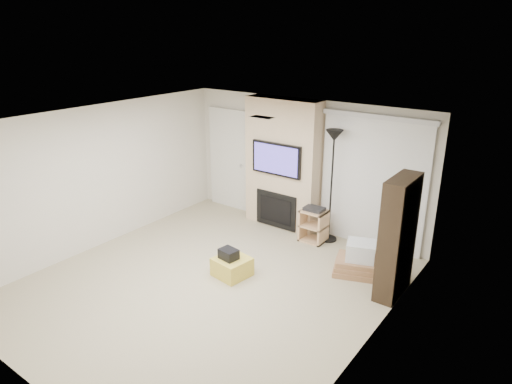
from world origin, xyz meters
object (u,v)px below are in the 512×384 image
Objects in this scene: bookshelf at (397,237)px; av_stand at (314,223)px; ottoman at (232,267)px; floor_lamp at (333,155)px; box_stack at (360,261)px.

av_stand is at bearing 154.97° from bookshelf.
bookshelf is (2.22, 1.01, 0.75)m from ottoman.
av_stand is (0.41, 1.86, 0.20)m from ottoman.
floor_lamp is at bearing 146.80° from bookshelf.
floor_lamp reaches higher than box_stack.
ottoman is 2.56m from bookshelf.
ottoman is at bearing -141.46° from box_stack.
bookshelf reaches higher than av_stand.
bookshelf reaches higher than box_stack.
box_stack is (1.18, -0.59, -0.14)m from av_stand.
box_stack is at bearing -39.17° from floor_lamp.
bookshelf is at bearing -25.03° from av_stand.
ottoman is at bearing -102.54° from av_stand.
floor_lamp reaches higher than bookshelf.
ottoman is 2.04m from box_stack.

